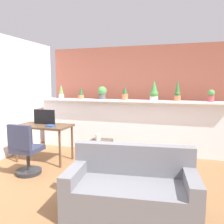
{
  "coord_description": "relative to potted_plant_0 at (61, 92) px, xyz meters",
  "views": [
    {
      "loc": [
        1.25,
        -3.15,
        1.6
      ],
      "look_at": [
        -0.08,
        1.05,
        1.04
      ],
      "focal_mm": 37.07,
      "sensor_mm": 36.0,
      "label": 1
    }
  ],
  "objects": [
    {
      "name": "plant_shelf",
      "position": [
        1.71,
        -0.03,
        -0.19
      ],
      "size": [
        4.37,
        0.35,
        0.04
      ],
      "primitive_type": "cube",
      "color": "white",
      "rests_on": "divider_wall"
    },
    {
      "name": "book_on_desk",
      "position": [
        0.49,
        -1.3,
        -0.61
      ],
      "size": [
        0.14,
        0.14,
        0.04
      ],
      "primitive_type": "cube",
      "color": "#2D4C8C",
      "rests_on": "desk"
    },
    {
      "name": "couch",
      "position": [
        2.38,
        -2.5,
        -1.1
      ],
      "size": [
        1.64,
        0.94,
        0.8
      ],
      "color": "slate",
      "rests_on": "ground"
    },
    {
      "name": "potted_plant_4",
      "position": [
        2.32,
        -0.07,
        0.03
      ],
      "size": [
        0.18,
        0.18,
        0.45
      ],
      "color": "silver",
      "rests_on": "plant_shelf"
    },
    {
      "name": "desk",
      "position": [
        0.25,
        -1.16,
        -0.72
      ],
      "size": [
        1.1,
        0.6,
        0.75
      ],
      "color": "brown",
      "rests_on": "ground"
    },
    {
      "name": "potted_plant_5",
      "position": [
        2.81,
        -0.0,
        0.02
      ],
      "size": [
        0.14,
        0.14,
        0.46
      ],
      "color": "#C66B42",
      "rests_on": "plant_shelf"
    },
    {
      "name": "potted_plant_6",
      "position": [
        3.47,
        -0.02,
        -0.04
      ],
      "size": [
        0.14,
        0.14,
        0.25
      ],
      "color": "#B7474C",
      "rests_on": "plant_shelf"
    },
    {
      "name": "office_chair",
      "position": [
        0.37,
        -1.9,
        -0.99
      ],
      "size": [
        0.45,
        0.45,
        0.91
      ],
      "color": "#262628",
      "rests_on": "ground"
    },
    {
      "name": "vase_on_shelf",
      "position": [
        1.39,
        -1.08,
        -0.82
      ],
      "size": [
        0.1,
        0.1,
        0.13
      ],
      "primitive_type": "cylinder",
      "color": "silver",
      "rests_on": "side_cube_shelf"
    },
    {
      "name": "potted_plant_3",
      "position": [
        1.65,
        -0.03,
        -0.03
      ],
      "size": [
        0.14,
        0.14,
        0.32
      ],
      "color": "#C66B42",
      "rests_on": "plant_shelf"
    },
    {
      "name": "divider_wall",
      "position": [
        1.71,
        0.01,
        -0.8
      ],
      "size": [
        4.37,
        0.16,
        1.17
      ],
      "primitive_type": "cube",
      "color": "white",
      "rests_on": "ground"
    },
    {
      "name": "potted_plant_2",
      "position": [
        1.09,
        0.01,
        -0.01
      ],
      "size": [
        0.21,
        0.21,
        0.3
      ],
      "color": "#4C4C51",
      "rests_on": "plant_shelf"
    },
    {
      "name": "potted_plant_1",
      "position": [
        0.54,
        -0.0,
        -0.05
      ],
      "size": [
        0.14,
        0.14,
        0.27
      ],
      "color": "#C66B42",
      "rests_on": "plant_shelf"
    },
    {
      "name": "ground_plane",
      "position": [
        1.71,
        -1.99,
        -1.38
      ],
      "size": [
        12.0,
        12.0,
        0.0
      ],
      "primitive_type": "plane",
      "color": "brown"
    },
    {
      "name": "brick_wall_behind",
      "position": [
        1.71,
        0.61,
        -0.13
      ],
      "size": [
        4.37,
        0.1,
        2.5
      ],
      "primitive_type": "cube",
      "color": "#9E5442",
      "rests_on": "ground"
    },
    {
      "name": "tv_monitor",
      "position": [
        0.21,
        -1.08,
        -0.48
      ],
      "size": [
        0.48,
        0.04,
        0.3
      ],
      "primitive_type": "cube",
      "color": "black",
      "rests_on": "desk"
    },
    {
      "name": "potted_plant_0",
      "position": [
        0.0,
        0.0,
        0.0
      ],
      "size": [
        0.12,
        0.12,
        0.36
      ],
      "color": "silver",
      "rests_on": "plant_shelf"
    },
    {
      "name": "side_cube_shelf",
      "position": [
        1.43,
        -1.07,
        -1.13
      ],
      "size": [
        0.4,
        0.41,
        0.5
      ],
      "color": "#4C4238",
      "rests_on": "ground"
    }
  ]
}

